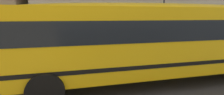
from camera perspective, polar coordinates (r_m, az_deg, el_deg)
ground_plane at (r=8.83m, az=2.28°, el=-7.24°), size 400.00×400.00×0.00m
sidewalk_far at (r=15.64m, az=-4.71°, el=0.37°), size 120.00×3.00×0.01m
lane_centreline at (r=8.83m, az=2.28°, el=-7.22°), size 110.00×0.16×0.01m
school_bus at (r=7.64m, az=18.28°, el=3.62°), size 13.88×3.30×3.09m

